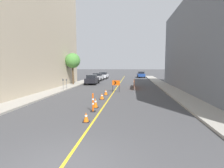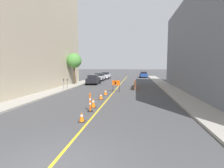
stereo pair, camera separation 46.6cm
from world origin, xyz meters
TOP-DOWN VIEW (x-y plane):
  - ground_plane at (0.00, 0.00)m, footprint 300.00×300.00m
  - lane_stripe at (0.00, 23.43)m, footprint 0.12×46.86m
  - sidewalk_left at (-7.01, 23.43)m, footprint 2.12×46.86m
  - sidewalk_right at (7.01, 23.43)m, footprint 2.12×46.86m
  - building_facade_left at (-11.07, 14.32)m, footprint 6.00×25.37m
  - building_facade_right at (11.07, 15.19)m, footprint 6.00×25.57m
  - traffic_cone_nearest at (-0.37, 4.38)m, footprint 0.36×0.36m
  - traffic_cone_second at (-0.54, 7.69)m, footprint 0.42×0.42m
  - traffic_cone_third at (-0.61, 10.90)m, footprint 0.45×0.45m
  - traffic_cone_fourth at (-0.60, 13.32)m, footprint 0.47×0.47m
  - delineator_post_front at (-0.47, 6.57)m, footprint 0.34×0.34m
  - arrow_barricade_primary at (0.26, 15.65)m, footprint 0.91×0.14m
  - safety_mesh_fence at (2.44, 19.78)m, footprint 0.20×5.36m
  - parked_car_curb_near at (-4.50, 23.85)m, footprint 2.01×4.39m
  - parked_car_curb_mid at (-4.83, 30.62)m, footprint 2.00×4.38m
  - parked_car_curb_far at (-4.54, 35.86)m, footprint 1.94×4.33m
  - parked_car_opposite_side at (4.53, 41.70)m, footprint 2.00×4.38m
  - parking_meter_near_curb at (-6.30, 15.84)m, footprint 0.12×0.11m
  - parking_meter_far_curb at (-6.30, 16.99)m, footprint 0.12×0.11m
  - street_tree_left_near at (-7.12, 21.94)m, footprint 2.34×2.34m

SIDE VIEW (x-z plane):
  - ground_plane at x=0.00m, z-range 0.00..0.00m
  - lane_stripe at x=0.00m, z-range 0.00..0.01m
  - sidewalk_left at x=-7.01m, z-range 0.00..0.15m
  - sidewalk_right at x=7.01m, z-range 0.00..0.15m
  - traffic_cone_nearest at x=-0.37m, z-range 0.00..0.54m
  - traffic_cone_third at x=-0.61m, z-range 0.00..0.55m
  - traffic_cone_fourth at x=-0.60m, z-range 0.00..0.58m
  - traffic_cone_second at x=-0.54m, z-range 0.00..0.72m
  - safety_mesh_fence at x=2.44m, z-range 0.00..1.03m
  - delineator_post_front at x=-0.47m, z-range -0.08..1.17m
  - parked_car_curb_near at x=-4.50m, z-range 0.00..1.59m
  - parked_car_curb_mid at x=-4.83m, z-range 0.00..1.59m
  - parked_car_curb_far at x=-4.54m, z-range 0.00..1.59m
  - parked_car_opposite_side at x=4.53m, z-range 0.00..1.59m
  - arrow_barricade_primary at x=0.26m, z-range 0.31..1.67m
  - parking_meter_far_curb at x=-6.30m, z-range 0.41..1.66m
  - parking_meter_near_curb at x=-6.30m, z-range 0.43..1.79m
  - street_tree_left_near at x=-7.12m, z-range 1.40..6.31m
  - building_facade_right at x=11.07m, z-range 0.00..10.87m
  - building_facade_left at x=-11.07m, z-range 0.00..17.15m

